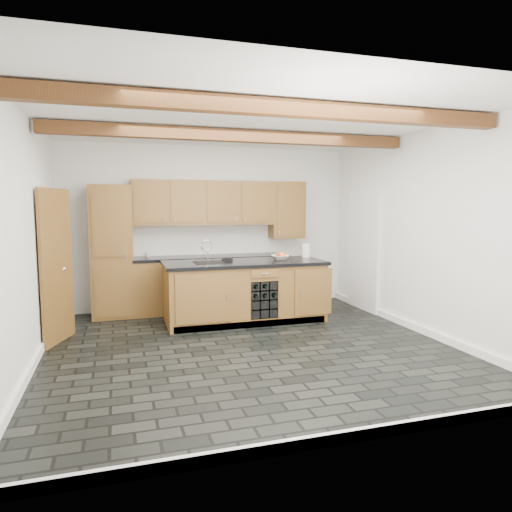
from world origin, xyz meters
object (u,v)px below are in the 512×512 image
(island, at_px, (245,291))
(fruit_bowl, at_px, (280,257))
(paper_towel, at_px, (306,251))
(kitchen_scale, at_px, (227,259))

(island, relative_size, fruit_bowl, 8.50)
(island, height_order, paper_towel, paper_towel)
(paper_towel, bearing_deg, kitchen_scale, -174.70)
(island, distance_m, kitchen_scale, 0.56)
(kitchen_scale, distance_m, paper_towel, 1.38)
(fruit_bowl, height_order, paper_towel, paper_towel)
(island, bearing_deg, fruit_bowl, 6.23)
(kitchen_scale, bearing_deg, paper_towel, 18.35)
(kitchen_scale, bearing_deg, island, -10.74)
(island, distance_m, paper_towel, 1.28)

